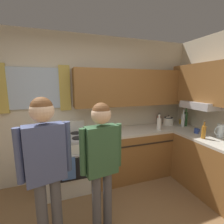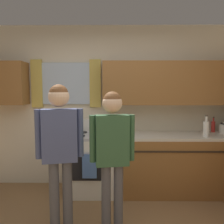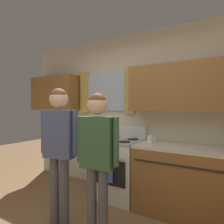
{
  "view_description": "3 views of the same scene",
  "coord_description": "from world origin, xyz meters",
  "px_view_note": "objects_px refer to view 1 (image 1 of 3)",
  "views": [
    {
      "loc": [
        -0.31,
        -1.05,
        1.75
      ],
      "look_at": [
        0.39,
        0.94,
        1.38
      ],
      "focal_mm": 25.58,
      "sensor_mm": 36.0,
      "label": 1
    },
    {
      "loc": [
        0.14,
        -1.86,
        1.58
      ],
      "look_at": [
        0.12,
        0.88,
        1.31
      ],
      "focal_mm": 36.44,
      "sensor_mm": 36.0,
      "label": 2
    },
    {
      "loc": [
        1.41,
        -1.25,
        1.42
      ],
      "look_at": [
        0.16,
        0.76,
        1.35
      ],
      "focal_mm": 33.56,
      "sensor_mm": 36.0,
      "label": 3
    }
  ],
  "objects_px": {
    "bottle_tall_clear": "(183,120)",
    "mug_cobalt_blue": "(197,131)",
    "bottle_wine_green": "(186,119)",
    "bottle_oil_amber": "(204,132)",
    "bottle_sauce_red": "(159,120)",
    "adult_in_plaid": "(102,155)",
    "stovetop_kettle": "(168,120)",
    "stove_oven": "(67,161)",
    "adult_left": "(46,159)",
    "water_pitcher": "(220,131)",
    "bottle_milk_white": "(159,124)",
    "mug_ceramic_white": "(94,130)",
    "mug_mustard_yellow": "(181,122)"
  },
  "relations": [
    {
      "from": "bottle_wine_green",
      "to": "stovetop_kettle",
      "type": "xyz_separation_m",
      "value": [
        -0.28,
        0.18,
        -0.06
      ]
    },
    {
      "from": "bottle_sauce_red",
      "to": "mug_mustard_yellow",
      "type": "distance_m",
      "value": 0.5
    },
    {
      "from": "bottle_oil_amber",
      "to": "adult_in_plaid",
      "type": "xyz_separation_m",
      "value": [
        -1.72,
        -0.22,
        -0.03
      ]
    },
    {
      "from": "mug_cobalt_blue",
      "to": "adult_in_plaid",
      "type": "xyz_separation_m",
      "value": [
        -1.84,
        -0.46,
        0.04
      ]
    },
    {
      "from": "bottle_oil_amber",
      "to": "adult_left",
      "type": "height_order",
      "value": "adult_left"
    },
    {
      "from": "mug_ceramic_white",
      "to": "adult_in_plaid",
      "type": "distance_m",
      "value": 1.09
    },
    {
      "from": "stove_oven",
      "to": "mug_ceramic_white",
      "type": "relative_size",
      "value": 8.76
    },
    {
      "from": "mug_cobalt_blue",
      "to": "mug_ceramic_white",
      "type": "relative_size",
      "value": 0.91
    },
    {
      "from": "stove_oven",
      "to": "bottle_sauce_red",
      "type": "bearing_deg",
      "value": 6.32
    },
    {
      "from": "bottle_oil_amber",
      "to": "mug_cobalt_blue",
      "type": "distance_m",
      "value": 0.28
    },
    {
      "from": "bottle_milk_white",
      "to": "mug_ceramic_white",
      "type": "xyz_separation_m",
      "value": [
        -1.19,
        0.22,
        -0.07
      ]
    },
    {
      "from": "mug_cobalt_blue",
      "to": "bottle_tall_clear",
      "type": "bearing_deg",
      "value": 77.27
    },
    {
      "from": "mug_mustard_yellow",
      "to": "adult_left",
      "type": "xyz_separation_m",
      "value": [
        -2.65,
        -1.1,
        0.08
      ]
    },
    {
      "from": "bottle_sauce_red",
      "to": "stovetop_kettle",
      "type": "height_order",
      "value": "bottle_sauce_red"
    },
    {
      "from": "mug_ceramic_white",
      "to": "mug_mustard_yellow",
      "type": "height_order",
      "value": "mug_ceramic_white"
    },
    {
      "from": "stove_oven",
      "to": "bottle_milk_white",
      "type": "relative_size",
      "value": 3.51
    },
    {
      "from": "stove_oven",
      "to": "adult_in_plaid",
      "type": "bearing_deg",
      "value": -72.49
    },
    {
      "from": "bottle_oil_amber",
      "to": "mug_ceramic_white",
      "type": "relative_size",
      "value": 2.28
    },
    {
      "from": "bottle_oil_amber",
      "to": "bottle_tall_clear",
      "type": "relative_size",
      "value": 0.78
    },
    {
      "from": "water_pitcher",
      "to": "bottle_oil_amber",
      "type": "bearing_deg",
      "value": 169.95
    },
    {
      "from": "bottle_tall_clear",
      "to": "mug_ceramic_white",
      "type": "xyz_separation_m",
      "value": [
        -1.78,
        0.18,
        -0.09
      ]
    },
    {
      "from": "bottle_sauce_red",
      "to": "adult_in_plaid",
      "type": "distance_m",
      "value": 2.03
    },
    {
      "from": "bottle_sauce_red",
      "to": "mug_ceramic_white",
      "type": "height_order",
      "value": "bottle_sauce_red"
    },
    {
      "from": "bottle_wine_green",
      "to": "bottle_sauce_red",
      "type": "bearing_deg",
      "value": 144.1
    },
    {
      "from": "bottle_sauce_red",
      "to": "adult_left",
      "type": "xyz_separation_m",
      "value": [
        -2.18,
        -1.23,
        0.04
      ]
    },
    {
      "from": "mug_cobalt_blue",
      "to": "adult_left",
      "type": "relative_size",
      "value": 0.07
    },
    {
      "from": "stove_oven",
      "to": "mug_ceramic_white",
      "type": "distance_m",
      "value": 0.68
    },
    {
      "from": "mug_cobalt_blue",
      "to": "stovetop_kettle",
      "type": "bearing_deg",
      "value": 97.52
    },
    {
      "from": "bottle_tall_clear",
      "to": "mug_ceramic_white",
      "type": "bearing_deg",
      "value": 174.19
    },
    {
      "from": "adult_in_plaid",
      "to": "stovetop_kettle",
      "type": "bearing_deg",
      "value": 32.19
    },
    {
      "from": "bottle_oil_amber",
      "to": "bottle_wine_green",
      "type": "bearing_deg",
      "value": 65.99
    },
    {
      "from": "bottle_sauce_red",
      "to": "water_pitcher",
      "type": "distance_m",
      "value": 1.14
    },
    {
      "from": "adult_left",
      "to": "mug_mustard_yellow",
      "type": "bearing_deg",
      "value": 22.49
    },
    {
      "from": "bottle_sauce_red",
      "to": "bottle_tall_clear",
      "type": "bearing_deg",
      "value": -45.96
    },
    {
      "from": "stovetop_kettle",
      "to": "bottle_wine_green",
      "type": "bearing_deg",
      "value": -32.75
    },
    {
      "from": "stove_oven",
      "to": "bottle_wine_green",
      "type": "bearing_deg",
      "value": -2.21
    },
    {
      "from": "bottle_tall_clear",
      "to": "mug_mustard_yellow",
      "type": "height_order",
      "value": "bottle_tall_clear"
    },
    {
      "from": "water_pitcher",
      "to": "bottle_sauce_red",
      "type": "bearing_deg",
      "value": 110.5
    },
    {
      "from": "mug_cobalt_blue",
      "to": "water_pitcher",
      "type": "height_order",
      "value": "water_pitcher"
    },
    {
      "from": "bottle_tall_clear",
      "to": "mug_cobalt_blue",
      "type": "bearing_deg",
      "value": -102.73
    },
    {
      "from": "bottle_oil_amber",
      "to": "stovetop_kettle",
      "type": "height_order",
      "value": "bottle_oil_amber"
    },
    {
      "from": "mug_ceramic_white",
      "to": "water_pitcher",
      "type": "bearing_deg",
      "value": -26.15
    },
    {
      "from": "bottle_sauce_red",
      "to": "water_pitcher",
      "type": "bearing_deg",
      "value": -69.5
    },
    {
      "from": "bottle_wine_green",
      "to": "bottle_oil_amber",
      "type": "bearing_deg",
      "value": -114.01
    },
    {
      "from": "bottle_oil_amber",
      "to": "stovetop_kettle",
      "type": "xyz_separation_m",
      "value": [
        0.04,
        0.89,
        -0.01
      ]
    },
    {
      "from": "bottle_oil_amber",
      "to": "adult_left",
      "type": "distance_m",
      "value": 2.29
    },
    {
      "from": "bottle_tall_clear",
      "to": "mug_mustard_yellow",
      "type": "bearing_deg",
      "value": 54.13
    },
    {
      "from": "stove_oven",
      "to": "mug_cobalt_blue",
      "type": "height_order",
      "value": "stove_oven"
    },
    {
      "from": "bottle_milk_white",
      "to": "water_pitcher",
      "type": "relative_size",
      "value": 1.42
    },
    {
      "from": "mug_cobalt_blue",
      "to": "water_pitcher",
      "type": "distance_m",
      "value": 0.35
    }
  ]
}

